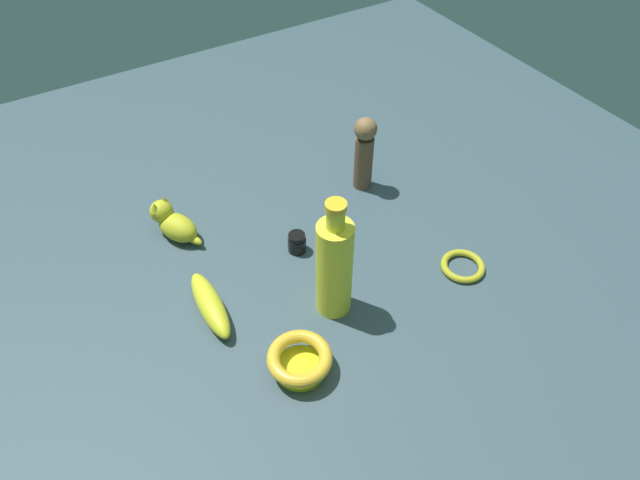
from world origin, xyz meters
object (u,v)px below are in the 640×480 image
Objects in this scene: bowl at (300,360)px; nail_polish_jar at (297,242)px; bangle at (463,266)px; banana at (210,305)px; bottle_tall at (334,266)px; cat_figurine at (173,223)px; person_figure_adult at (364,151)px.

nail_polish_jar is at bearing 61.50° from bowl.
bangle is 0.53× the size of banana.
bangle is at bearing -11.23° from bottle_tall.
person_figure_adult reaches higher than cat_figurine.
cat_figurine is 0.73× the size of banana.
nail_polish_jar is 0.39× the size of bowl.
bottle_tall is at bearing -113.99° from banana.
banana is 0.93× the size of person_figure_adult.
banana is (-0.09, 0.20, -0.01)m from bowl.
bowl is at bearing -174.94° from bangle.
bangle is (0.27, -0.23, -0.02)m from nail_polish_jar.
cat_figurine is at bearing -1.56° from banana.
bottle_tall is (0.13, 0.09, 0.09)m from bowl.
nail_polish_jar is 0.20m from bottle_tall.
bowl is 0.66× the size of banana.
bowl is 0.22m from banana.
cat_figurine is 0.68× the size of person_figure_adult.
bottle_tall is (-0.01, -0.17, 0.09)m from nail_polish_jar.
person_figure_adult is 0.38m from bottle_tall.
cat_figurine reaches higher than nail_polish_jar.
nail_polish_jar is at bearing 85.31° from bottle_tall.
nail_polish_jar is 0.36× the size of cat_figurine.
cat_figurine is at bearing 171.20° from person_figure_adult.
bangle is at bearing -40.29° from cat_figurine.
nail_polish_jar is 0.30m from bowl.
bangle is 0.31m from bottle_tall.
person_figure_adult is at bearing -67.05° from banana.
bottle_tall reaches higher than bangle.
banana is 0.51m from person_figure_adult.
bottle_tall reaches higher than bowl.
bangle is 0.53m from banana.
person_figure_adult reaches higher than banana.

